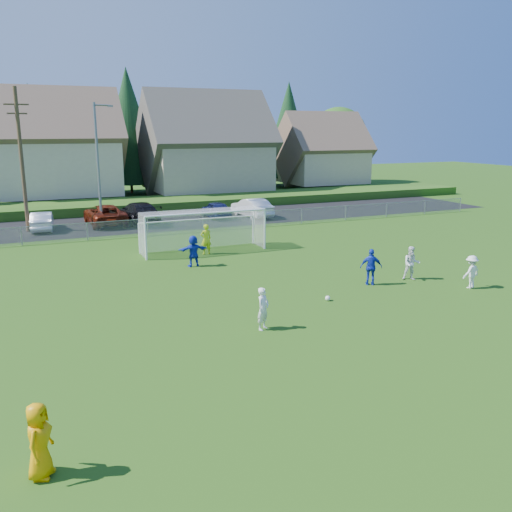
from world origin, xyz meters
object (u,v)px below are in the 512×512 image
at_px(soccer_goal, 202,224).
at_px(player_white_a, 263,309).
at_px(player_white_b, 411,263).
at_px(car_b, 42,221).
at_px(soccer_ball, 328,298).
at_px(player_blue_a, 371,267).
at_px(player_blue_b, 193,251).
at_px(car_d, 139,212).
at_px(car_f, 252,208).
at_px(referee, 39,441).
at_px(goalkeeper, 206,239).
at_px(car_e, 216,210).
at_px(player_white_c, 471,272).
at_px(car_c, 105,215).

bearing_deg(soccer_goal, player_white_a, -98.84).
distance_m(player_white_b, car_b, 26.56).
bearing_deg(car_b, soccer_ball, 119.57).
bearing_deg(player_blue_a, player_white_b, -153.10).
distance_m(soccer_ball, soccer_goal, 11.75).
xyz_separation_m(soccer_ball, player_white_b, (5.41, 1.22, 0.72)).
xyz_separation_m(player_blue_b, car_d, (0.20, 15.00, -0.03)).
xyz_separation_m(player_white_a, player_blue_a, (7.06, 3.26, 0.07)).
distance_m(player_blue_a, car_f, 20.99).
xyz_separation_m(referee, soccer_goal, (9.97, 19.48, 0.78)).
bearing_deg(player_blue_a, car_f, -68.84).
xyz_separation_m(goalkeeper, car_f, (7.89, 11.56, -0.12)).
distance_m(car_b, car_f, 16.33).
height_order(player_blue_b, soccer_goal, soccer_goal).
relative_size(car_e, car_f, 0.86).
xyz_separation_m(player_white_b, player_blue_a, (-2.29, 0.08, 0.04)).
xyz_separation_m(car_d, soccer_goal, (1.44, -11.52, 0.81)).
distance_m(player_blue_a, goalkeeper, 10.53).
bearing_deg(player_white_c, player_blue_a, -39.19).
relative_size(goalkeeper, car_f, 0.38).
bearing_deg(player_white_c, goalkeeper, -61.01).
relative_size(goalkeeper, car_c, 0.32).
bearing_deg(car_e, referee, 64.57).
bearing_deg(goalkeeper, soccer_ball, 98.35).
relative_size(soccer_ball, player_white_c, 0.14).
bearing_deg(soccer_ball, player_white_a, -153.49).
xyz_separation_m(player_white_b, car_f, (0.53, 20.88, -0.05)).
bearing_deg(goalkeeper, car_c, -74.96).
height_order(player_white_a, player_white_c, player_white_a).
bearing_deg(player_white_a, player_blue_b, 52.45).
xyz_separation_m(goalkeeper, car_e, (5.00, 12.29, -0.21)).
bearing_deg(goalkeeper, player_white_b, 126.18).
distance_m(player_white_b, car_d, 23.48).
xyz_separation_m(car_d, car_e, (6.34, -0.21, -0.13)).
xyz_separation_m(referee, goalkeeper, (9.87, 18.50, 0.05)).
relative_size(referee, goalkeeper, 0.95).
xyz_separation_m(soccer_ball, car_c, (-5.84, 23.13, 0.67)).
xyz_separation_m(soccer_ball, soccer_goal, (-1.84, 11.51, 1.52)).
height_order(player_white_a, goalkeeper, goalkeeper).
relative_size(referee, player_white_b, 1.02).
relative_size(car_d, soccer_goal, 0.76).
bearing_deg(soccer_goal, player_white_c, -54.58).
bearing_deg(car_f, soccer_goal, 47.19).
height_order(player_white_c, player_blue_a, player_blue_a).
bearing_deg(player_blue_b, referee, 64.67).
distance_m(soccer_ball, player_white_a, 4.45).
bearing_deg(car_f, car_e, -20.57).
height_order(player_blue_b, goalkeeper, goalkeeper).
relative_size(player_white_a, goalkeeper, 0.89).
xyz_separation_m(referee, player_blue_a, (14.93, 9.27, 0.02)).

